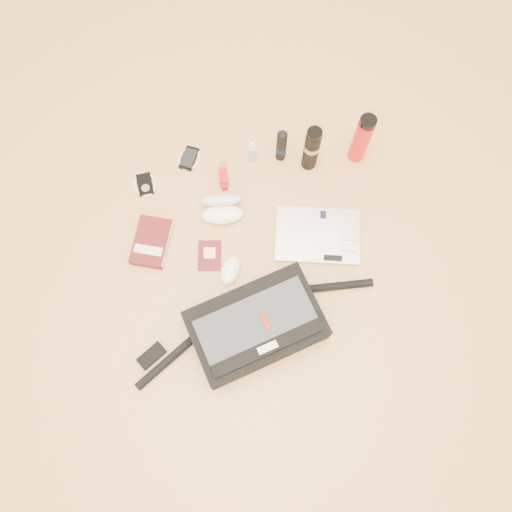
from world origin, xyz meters
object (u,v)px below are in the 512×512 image
at_px(thermos_black, 312,149).
at_px(thermos_red, 362,139).
at_px(messenger_bag, 256,326).
at_px(book, 152,242).
at_px(laptop, 318,236).

bearing_deg(thermos_black, thermos_red, 8.32).
relative_size(messenger_bag, book, 4.03).
bearing_deg(messenger_bag, thermos_red, 36.08).
height_order(messenger_bag, thermos_red, thermos_red).
relative_size(messenger_bag, thermos_red, 3.42).
distance_m(messenger_bag, thermos_black, 0.71).
height_order(book, thermos_red, thermos_red).
relative_size(book, thermos_red, 0.85).
bearing_deg(thermos_red, book, -157.26).
relative_size(laptop, thermos_red, 1.34).
xyz_separation_m(thermos_black, thermos_red, (0.20, 0.03, 0.01)).
height_order(laptop, thermos_black, thermos_black).
xyz_separation_m(messenger_bag, book, (-0.38, 0.35, -0.04)).
height_order(messenger_bag, book, messenger_bag).
distance_m(laptop, thermos_red, 0.41).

